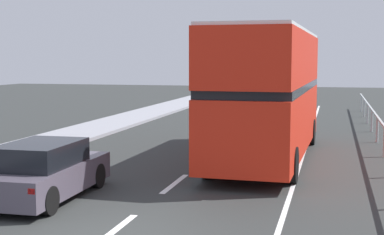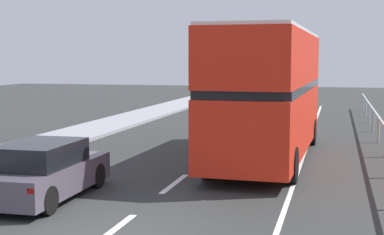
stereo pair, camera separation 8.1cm
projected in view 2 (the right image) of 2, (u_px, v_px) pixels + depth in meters
name	position (u px, v px, depth m)	size (l,w,h in m)	color
lane_paint_markings	(258.00, 165.00, 18.16)	(3.27, 46.00, 0.01)	silver
double_decker_bus_red	(269.00, 91.00, 18.97)	(2.88, 10.37, 4.29)	red
hatchback_car_near	(44.00, 171.00, 13.71)	(1.79, 4.12, 1.39)	#4E4754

